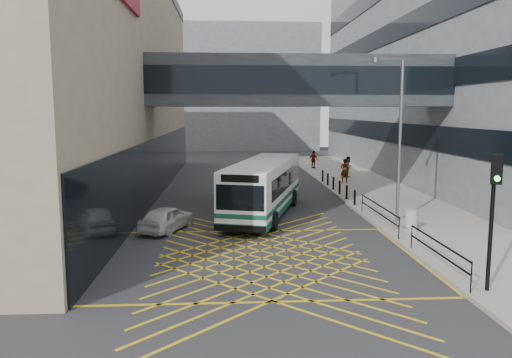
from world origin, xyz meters
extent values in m
plane|color=#333335|center=(0.00, 0.00, 0.00)|extent=(120.00, 120.00, 0.00)
cube|color=black|center=(-5.96, 16.00, 2.00)|extent=(0.10, 41.50, 4.00)
cube|color=black|center=(11.96, 24.00, 4.00)|extent=(0.10, 43.50, 1.60)
cube|color=black|center=(11.96, 24.00, 8.00)|extent=(0.10, 43.50, 1.60)
cube|color=black|center=(11.96, 24.00, 12.00)|extent=(0.10, 43.50, 1.60)
cube|color=slate|center=(-2.00, 60.00, 9.00)|extent=(28.00, 16.00, 18.00)
cube|color=#2F3439|center=(3.00, 12.00, 7.50)|extent=(20.00, 4.00, 3.00)
cube|color=black|center=(3.00, 9.98, 7.50)|extent=(19.50, 0.06, 1.60)
cube|color=black|center=(3.00, 14.02, 7.50)|extent=(19.50, 0.06, 1.60)
cube|color=#9E9890|center=(9.00, 15.00, 0.08)|extent=(6.00, 54.00, 0.16)
cube|color=gold|center=(0.00, 0.00, 0.00)|extent=(12.00, 9.00, 0.01)
cube|color=white|center=(0.67, 8.17, 1.64)|extent=(5.22, 10.88, 2.61)
cube|color=#0F4D37|center=(0.67, 8.17, 0.50)|extent=(5.27, 10.93, 0.33)
cube|color=#0F4D37|center=(0.67, 8.17, 1.01)|extent=(5.29, 10.93, 0.21)
cube|color=black|center=(0.83, 8.73, 1.98)|extent=(4.91, 9.60, 1.01)
cube|color=black|center=(-0.77, 3.08, 1.88)|extent=(2.16, 0.68, 1.16)
cube|color=black|center=(-0.78, 3.06, 2.75)|extent=(1.69, 0.53, 0.34)
cube|color=white|center=(0.67, 8.17, 2.96)|extent=(5.18, 10.78, 0.10)
cube|color=black|center=(-0.78, 3.06, 0.48)|extent=(2.35, 0.75, 0.29)
cube|color=black|center=(2.12, 13.28, 0.48)|extent=(2.35, 0.75, 0.29)
cylinder|color=black|center=(-1.45, 5.16, 0.48)|extent=(0.52, 1.00, 0.97)
cylinder|color=black|center=(0.90, 4.50, 0.48)|extent=(0.52, 1.00, 0.97)
cylinder|color=black|center=(0.35, 11.48, 0.48)|extent=(0.52, 1.00, 0.97)
cylinder|color=black|center=(2.69, 10.81, 0.48)|extent=(0.52, 1.00, 0.97)
imported|color=silver|center=(-4.26, 4.84, 0.62)|extent=(2.94, 4.22, 1.24)
imported|color=#222228|center=(0.49, 13.84, 0.75)|extent=(3.13, 5.09, 1.49)
imported|color=#A0A4A8|center=(0.88, 13.47, 0.68)|extent=(2.66, 4.65, 1.36)
cylinder|color=black|center=(6.78, -4.31, 1.98)|extent=(0.16, 0.16, 3.63)
cube|color=black|center=(6.72, -4.54, 4.01)|extent=(0.34, 0.26, 0.91)
sphere|color=#19E533|center=(6.69, -4.64, 3.74)|extent=(0.21, 0.21, 0.17)
cylinder|color=slate|center=(7.31, 5.61, 4.19)|extent=(0.20, 0.20, 8.07)
cube|color=slate|center=(6.55, 5.35, 8.23)|extent=(1.56, 0.61, 0.10)
cylinder|color=slate|center=(5.78, 5.09, 8.15)|extent=(0.36, 0.36, 0.25)
cylinder|color=#ADA89E|center=(7.27, 3.58, 0.65)|extent=(0.56, 0.56, 0.97)
cube|color=black|center=(6.15, -2.00, 1.11)|extent=(0.05, 5.00, 0.05)
cube|color=black|center=(6.15, -2.00, 0.71)|extent=(0.05, 5.00, 0.05)
cube|color=black|center=(6.15, 5.00, 1.11)|extent=(0.05, 6.00, 0.05)
cube|color=black|center=(6.15, 5.00, 0.71)|extent=(0.05, 6.00, 0.05)
cylinder|color=black|center=(6.15, -4.50, 0.66)|extent=(0.04, 0.04, 1.00)
cylinder|color=black|center=(6.15, 0.50, 0.66)|extent=(0.04, 0.04, 1.00)
cylinder|color=black|center=(6.15, 2.00, 0.66)|extent=(0.04, 0.04, 1.00)
cylinder|color=black|center=(6.15, 8.00, 0.66)|extent=(0.04, 0.04, 1.00)
cylinder|color=black|center=(6.25, 10.00, 0.61)|extent=(0.14, 0.14, 0.90)
cylinder|color=black|center=(6.25, 12.00, 0.61)|extent=(0.14, 0.14, 0.90)
cylinder|color=black|center=(6.25, 14.00, 0.61)|extent=(0.14, 0.14, 0.90)
cylinder|color=black|center=(6.25, 16.00, 0.61)|extent=(0.14, 0.14, 0.90)
cylinder|color=black|center=(6.25, 18.00, 0.61)|extent=(0.14, 0.14, 0.90)
cylinder|color=black|center=(6.25, 20.00, 0.61)|extent=(0.14, 0.14, 0.90)
imported|color=gray|center=(7.84, 19.38, 1.09)|extent=(0.76, 0.56, 1.85)
imported|color=gray|center=(8.88, 22.31, 1.04)|extent=(0.97, 0.95, 1.76)
imported|color=gray|center=(7.10, 29.14, 1.02)|extent=(1.06, 1.06, 1.71)
camera|label=1|loc=(-1.33, -18.88, 5.74)|focal=35.00mm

